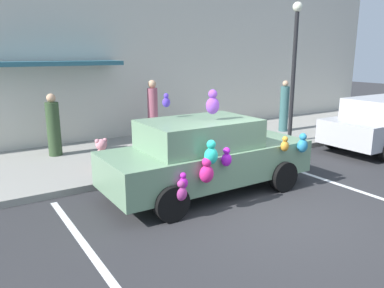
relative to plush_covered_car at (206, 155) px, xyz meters
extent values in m
plane|color=#2D2D30|center=(0.38, -1.69, -0.80)|extent=(60.00, 60.00, 0.00)
cube|color=gray|center=(0.38, 3.31, -0.72)|extent=(24.00, 4.00, 0.15)
cube|color=beige|center=(0.38, 5.46, 2.40)|extent=(24.00, 0.30, 6.40)
cube|color=#2D6272|center=(-1.69, 4.91, 1.75)|extent=(3.60, 1.10, 0.12)
cube|color=silver|center=(2.74, -0.69, -0.79)|extent=(0.12, 3.60, 0.01)
cube|color=silver|center=(-2.82, -0.69, -0.79)|extent=(0.12, 3.60, 0.01)
cube|color=gray|center=(0.06, 0.01, -0.15)|extent=(4.34, 1.67, 0.68)
cube|color=gray|center=(-0.16, 0.01, 0.47)|extent=(2.26, 1.47, 0.56)
cylinder|color=black|center=(1.40, 0.85, -0.48)|extent=(0.64, 0.22, 0.64)
cylinder|color=black|center=(1.40, -0.82, -0.48)|extent=(0.64, 0.22, 0.64)
cylinder|color=black|center=(-1.29, 0.85, -0.48)|extent=(0.64, 0.22, 0.64)
cylinder|color=black|center=(-1.29, -0.82, -0.48)|extent=(0.64, 0.22, 0.64)
ellipsoid|color=#5438CB|center=(-0.59, 0.57, 1.06)|extent=(0.16, 0.13, 0.19)
sphere|color=#5438CB|center=(-0.59, 0.57, 1.20)|extent=(0.10, 0.10, 0.10)
ellipsoid|color=purple|center=(0.04, -0.16, 1.03)|extent=(0.28, 0.23, 0.33)
sphere|color=purple|center=(0.04, -0.16, 1.26)|extent=(0.18, 0.18, 0.18)
ellipsoid|color=#76AC11|center=(1.07, 0.06, 0.32)|extent=(0.23, 0.19, 0.27)
sphere|color=#76AC11|center=(1.07, 0.06, 0.51)|extent=(0.15, 0.15, 0.15)
ellipsoid|color=#26D3B8|center=(-0.54, -0.93, 0.28)|extent=(0.26, 0.21, 0.30)
sphere|color=#26D3B8|center=(-0.54, -0.93, 0.49)|extent=(0.16, 0.16, 0.16)
ellipsoid|color=#DF2480|center=(-0.63, -0.93, -0.03)|extent=(0.27, 0.22, 0.32)
sphere|color=#DF2480|center=(-0.63, -0.93, 0.19)|extent=(0.17, 0.17, 0.17)
ellipsoid|color=#B91FB1|center=(-1.09, -0.89, -0.13)|extent=(0.17, 0.14, 0.20)
sphere|color=#B91FB1|center=(-1.09, -0.89, 0.01)|extent=(0.11, 0.11, 0.11)
ellipsoid|color=#B1388B|center=(-1.14, -0.91, -0.30)|extent=(0.21, 0.18, 0.25)
sphere|color=#B1388B|center=(-1.14, -0.91, -0.13)|extent=(0.14, 0.14, 0.14)
ellipsoid|color=orange|center=(1.32, -0.90, 0.20)|extent=(0.18, 0.15, 0.22)
sphere|color=orange|center=(1.32, -0.90, 0.35)|extent=(0.12, 0.12, 0.12)
ellipsoid|color=#B91DD7|center=(-0.18, -0.91, 0.15)|extent=(0.21, 0.17, 0.24)
sphere|color=#B91DD7|center=(-0.18, -0.91, 0.32)|extent=(0.13, 0.13, 0.13)
ellipsoid|color=teal|center=(1.82, -0.92, 0.15)|extent=(0.24, 0.20, 0.28)
sphere|color=teal|center=(1.82, -0.92, 0.34)|extent=(0.15, 0.15, 0.15)
cylinder|color=black|center=(8.09, 0.96, -0.48)|extent=(0.64, 0.22, 0.64)
cylinder|color=black|center=(5.38, 0.96, -0.48)|extent=(0.64, 0.22, 0.64)
ellipsoid|color=pink|center=(-1.40, 2.30, -0.41)|extent=(0.38, 0.32, 0.48)
sphere|color=pink|center=(-1.40, 2.30, -0.07)|extent=(0.27, 0.27, 0.27)
sphere|color=pink|center=(-1.49, 2.30, 0.03)|extent=(0.11, 0.11, 0.11)
sphere|color=pink|center=(-1.30, 2.30, 0.03)|extent=(0.11, 0.11, 0.11)
cylinder|color=black|center=(4.40, 1.81, 1.26)|extent=(0.12, 0.12, 3.82)
sphere|color=#EAEACC|center=(4.40, 1.81, 3.31)|extent=(0.28, 0.28, 0.28)
cylinder|color=#355F5F|center=(5.49, 3.13, 0.13)|extent=(0.31, 0.31, 1.56)
sphere|color=tan|center=(5.49, 3.13, 1.02)|extent=(0.20, 0.20, 0.20)
cylinder|color=#9D5164|center=(1.00, 4.36, 0.17)|extent=(0.32, 0.32, 1.63)
sphere|color=tan|center=(1.00, 4.36, 1.11)|extent=(0.25, 0.25, 0.25)
cylinder|color=#30472A|center=(-2.05, 4.12, 0.07)|extent=(0.35, 0.35, 1.43)
sphere|color=tan|center=(-2.05, 4.12, 0.90)|extent=(0.23, 0.23, 0.23)
camera|label=1|loc=(-4.25, -6.09, 2.04)|focal=35.23mm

